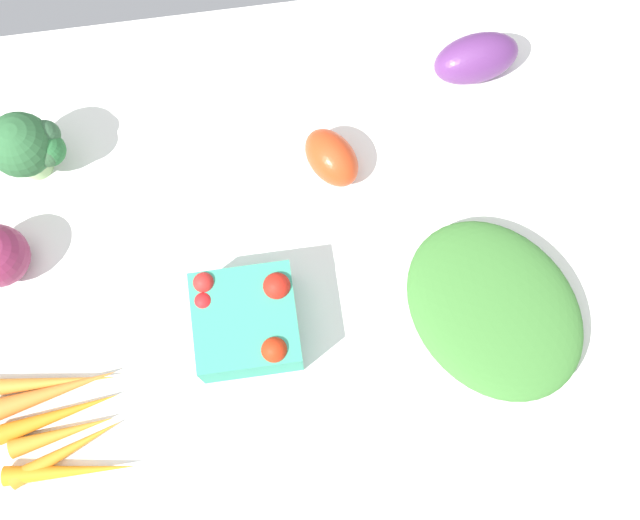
# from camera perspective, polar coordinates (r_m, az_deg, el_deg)

# --- Properties ---
(tablecloth) EXTENTS (1.04, 0.76, 0.02)m
(tablecloth) POSITION_cam_1_polar(r_m,az_deg,el_deg) (1.00, -0.00, -0.48)
(tablecloth) COLOR white
(tablecloth) RESTS_ON ground
(leafy_greens_clump) EXTENTS (0.28, 0.30, 0.05)m
(leafy_greens_clump) POSITION_cam_1_polar(r_m,az_deg,el_deg) (0.98, 12.41, -3.44)
(leafy_greens_clump) COLOR #407E35
(leafy_greens_clump) RESTS_ON tablecloth
(broccoli_head) EXTENTS (0.09, 0.08, 0.11)m
(broccoli_head) POSITION_cam_1_polar(r_m,az_deg,el_deg) (1.04, -20.25, 7.66)
(broccoli_head) COLOR #9DC381
(broccoli_head) RESTS_ON tablecloth
(carrot_bunch) EXTENTS (0.17, 0.14, 0.03)m
(carrot_bunch) POSITION_cam_1_polar(r_m,az_deg,el_deg) (0.99, -18.12, -10.94)
(carrot_bunch) COLOR orange
(carrot_bunch) RESTS_ON tablecloth
(roma_tomato) EXTENTS (0.09, 0.10, 0.06)m
(roma_tomato) POSITION_cam_1_polar(r_m,az_deg,el_deg) (1.01, 0.84, 7.36)
(roma_tomato) COLOR red
(roma_tomato) RESTS_ON tablecloth
(eggplant) EXTENTS (0.12, 0.08, 0.06)m
(eggplant) POSITION_cam_1_polar(r_m,az_deg,el_deg) (1.09, 11.14, 14.02)
(eggplant) COLOR #622F72
(eggplant) RESTS_ON tablecloth
(berry_basket) EXTENTS (0.12, 0.12, 0.08)m
(berry_basket) POSITION_cam_1_polar(r_m,az_deg,el_deg) (0.94, -5.26, -4.41)
(berry_basket) COLOR teal
(berry_basket) RESTS_ON tablecloth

